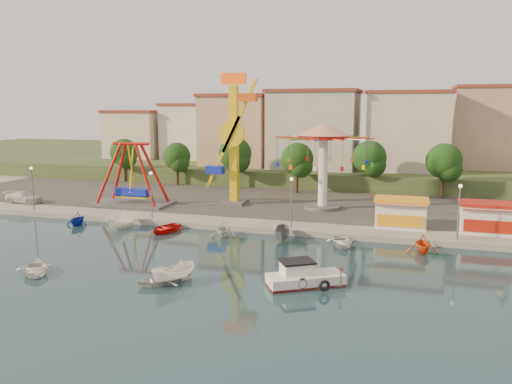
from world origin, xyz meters
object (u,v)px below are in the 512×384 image
at_px(cabin_motorboat, 304,278).
at_px(skiff, 174,274).
at_px(pirate_ship_ride, 132,175).
at_px(wave_swinger, 324,147).
at_px(van, 24,197).
at_px(rowboat_a, 35,269).
at_px(kamikaze_tower, 235,142).

relative_size(cabin_motorboat, skiff, 1.55).
distance_m(pirate_ship_ride, wave_swinger, 24.42).
bearing_deg(pirate_ship_ride, wave_swinger, 10.28).
distance_m(wave_swinger, cabin_motorboat, 26.72).
relative_size(wave_swinger, van, 2.27).
bearing_deg(cabin_motorboat, pirate_ship_ride, 110.21).
bearing_deg(rowboat_a, skiff, -36.64).
relative_size(pirate_ship_ride, van, 1.95).
distance_m(wave_swinger, rowboat_a, 35.02).
bearing_deg(kamikaze_tower, wave_swinger, 3.11).
distance_m(kamikaze_tower, rowboat_a, 30.42).
distance_m(rowboat_a, van, 29.60).
height_order(rowboat_a, van, van).
xyz_separation_m(pirate_ship_ride, van, (-14.20, -3.13, -3.05)).
distance_m(rowboat_a, skiff, 11.39).
bearing_deg(wave_swinger, kamikaze_tower, -176.89).
bearing_deg(van, kamikaze_tower, -73.24).
bearing_deg(cabin_motorboat, kamikaze_tower, 87.95).
relative_size(kamikaze_tower, skiff, 4.37).
xyz_separation_m(rowboat_a, skiff, (11.31, 1.27, 0.34)).
relative_size(kamikaze_tower, rowboat_a, 4.34).
bearing_deg(van, wave_swinger, -76.43).
bearing_deg(kamikaze_tower, skiff, -80.43).
relative_size(pirate_ship_ride, wave_swinger, 0.86).
xyz_separation_m(cabin_motorboat, van, (-40.73, 18.01, 0.82)).
height_order(pirate_ship_ride, rowboat_a, pirate_ship_ride).
height_order(pirate_ship_ride, van, pirate_ship_ride).
bearing_deg(pirate_ship_ride, kamikaze_tower, 16.32).
height_order(pirate_ship_ride, skiff, pirate_ship_ride).
relative_size(kamikaze_tower, wave_swinger, 1.42).
bearing_deg(van, rowboat_a, -134.67).
bearing_deg(skiff, van, 175.23).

